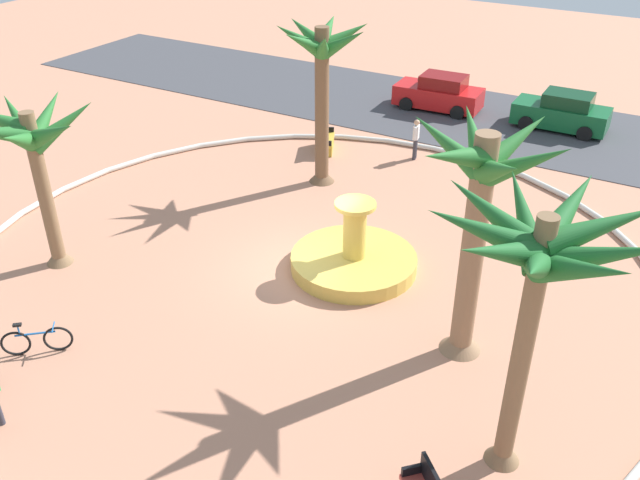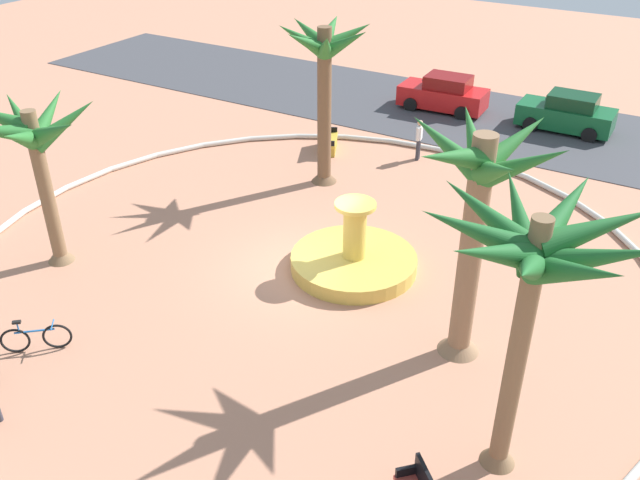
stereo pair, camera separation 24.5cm
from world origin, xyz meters
The scene contains 13 objects.
ground_plane centered at (0.00, 0.00, 0.00)m, with size 80.00×80.00×0.00m, color tan.
plaza_curb centered at (0.00, 0.00, 0.10)m, with size 20.75×20.75×0.20m, color silver.
street_asphalt centered at (0.00, 14.77, 0.01)m, with size 48.00×8.00×0.03m, color #424247.
fountain centered at (1.23, 0.74, 0.31)m, with size 3.75×3.75×2.21m.
palm_tree_near_fountain centered at (-6.70, -3.40, 3.84)m, with size 3.97×3.89×5.04m.
palm_tree_by_curb centered at (5.25, -1.21, 4.17)m, with size 3.74×3.80×6.04m.
palm_tree_mid_plaza centered at (-2.60, 5.49, 4.30)m, with size 3.41×3.48×5.95m.
palm_tree_far_side centered at (7.21, -4.19, 4.85)m, with size 4.09×4.14×6.00m.
bench_west centered at (-3.87, 8.14, 0.35)m, with size 1.13×1.66×1.00m.
bicycle_red_frame centered at (-3.81, -6.59, 0.38)m, with size 1.34×1.17×0.94m.
person_cyclist_photo centered at (-0.38, 9.13, 0.92)m, with size 0.26×0.52×1.65m.
parked_car_leftmost centered at (-1.69, 15.02, 0.78)m, with size 4.07×2.05×1.67m.
parked_car_second centered at (3.90, 15.29, 0.78)m, with size 4.01×1.94×1.67m.
Camera 1 is at (8.83, -14.52, 11.07)m, focal length 38.13 mm.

